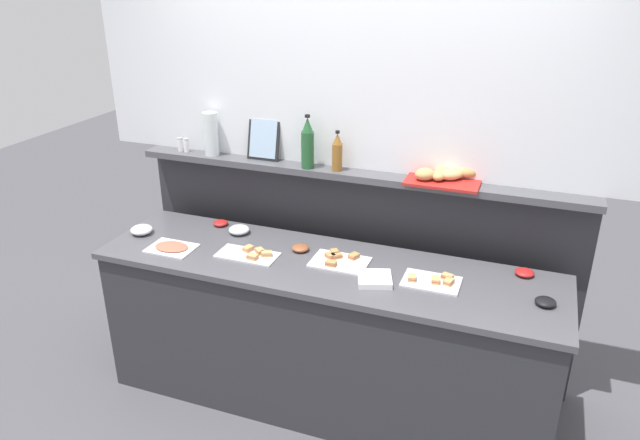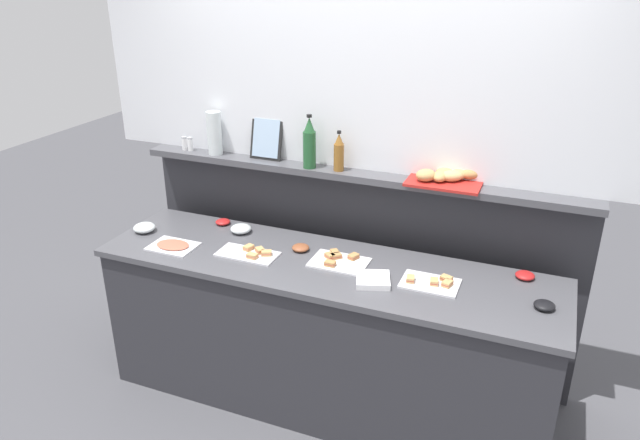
# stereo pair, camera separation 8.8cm
# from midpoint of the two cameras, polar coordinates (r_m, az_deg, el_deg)

# --- Properties ---
(ground_plane) EXTENTS (12.00, 12.00, 0.00)m
(ground_plane) POSITION_cam_midpoint_polar(r_m,az_deg,el_deg) (4.21, 2.66, -11.64)
(ground_plane) COLOR #4C4C51
(buffet_counter) EXTENTS (2.55, 0.67, 0.91)m
(buffet_counter) POSITION_cam_midpoint_polar(r_m,az_deg,el_deg) (3.48, -0.30, -10.85)
(buffet_counter) COLOR #2D2D33
(buffet_counter) RESTS_ON ground_plane
(back_ledge_unit) EXTENTS (2.71, 0.22, 1.30)m
(back_ledge_unit) POSITION_cam_midpoint_polar(r_m,az_deg,el_deg) (3.78, 2.45, -3.89)
(back_ledge_unit) COLOR #2D2D33
(back_ledge_unit) RESTS_ON ground_plane
(upper_wall_panel) EXTENTS (3.31, 0.08, 1.30)m
(upper_wall_panel) POSITION_cam_midpoint_polar(r_m,az_deg,el_deg) (3.41, 2.96, 15.53)
(upper_wall_panel) COLOR white
(upper_wall_panel) RESTS_ON back_ledge_unit
(sandwich_platter_front) EXTENTS (0.29, 0.20, 0.04)m
(sandwich_platter_front) POSITION_cam_midpoint_polar(r_m,az_deg,el_deg) (3.11, 9.86, -5.77)
(sandwich_platter_front) COLOR silver
(sandwich_platter_front) RESTS_ON buffet_counter
(sandwich_platter_side) EXTENTS (0.31, 0.21, 0.04)m
(sandwich_platter_side) POSITION_cam_midpoint_polar(r_m,az_deg,el_deg) (3.27, 1.05, -3.87)
(sandwich_platter_side) COLOR white
(sandwich_platter_side) RESTS_ON buffet_counter
(sandwich_platter_rear) EXTENTS (0.34, 0.17, 0.04)m
(sandwich_platter_rear) POSITION_cam_midpoint_polar(r_m,az_deg,el_deg) (3.36, -7.41, -3.26)
(sandwich_platter_rear) COLOR silver
(sandwich_platter_rear) RESTS_ON buffet_counter
(cold_cuts_platter) EXTENTS (0.26, 0.20, 0.02)m
(cold_cuts_platter) POSITION_cam_midpoint_polar(r_m,az_deg,el_deg) (3.52, -14.64, -2.57)
(cold_cuts_platter) COLOR silver
(cold_cuts_platter) RESTS_ON buffet_counter
(glass_bowl_large) EXTENTS (0.13, 0.13, 0.05)m
(glass_bowl_large) POSITION_cam_midpoint_polar(r_m,az_deg,el_deg) (3.63, -8.38, -0.95)
(glass_bowl_large) COLOR silver
(glass_bowl_large) RESTS_ON buffet_counter
(glass_bowl_medium) EXTENTS (0.13, 0.13, 0.05)m
(glass_bowl_medium) POSITION_cam_midpoint_polar(r_m,az_deg,el_deg) (3.76, -17.25, -0.93)
(glass_bowl_medium) COLOR silver
(glass_bowl_medium) RESTS_ON buffet_counter
(condiment_bowl_dark) EXTENTS (0.09, 0.09, 0.03)m
(condiment_bowl_dark) POSITION_cam_midpoint_polar(r_m,az_deg,el_deg) (3.76, -10.10, -0.29)
(condiment_bowl_dark) COLOR red
(condiment_bowl_dark) RESTS_ON buffet_counter
(condiment_bowl_cream) EXTENTS (0.10, 0.10, 0.04)m
(condiment_bowl_cream) POSITION_cam_midpoint_polar(r_m,az_deg,el_deg) (3.06, 19.90, -7.34)
(condiment_bowl_cream) COLOR black
(condiment_bowl_cream) RESTS_ON buffet_counter
(condiment_bowl_red) EXTENTS (0.10, 0.10, 0.03)m
(condiment_bowl_red) POSITION_cam_midpoint_polar(r_m,az_deg,el_deg) (3.39, -2.62, -2.67)
(condiment_bowl_red) COLOR brown
(condiment_bowl_red) RESTS_ON buffet_counter
(condiment_bowl_teal) EXTENTS (0.10, 0.10, 0.03)m
(condiment_bowl_teal) POSITION_cam_midpoint_polar(r_m,az_deg,el_deg) (3.29, 18.17, -4.77)
(condiment_bowl_teal) COLOR red
(condiment_bowl_teal) RESTS_ON buffet_counter
(napkin_stack) EXTENTS (0.22, 0.22, 0.03)m
(napkin_stack) POSITION_cam_midpoint_polar(r_m,az_deg,el_deg) (3.08, 4.41, -5.62)
(napkin_stack) COLOR white
(napkin_stack) RESTS_ON buffet_counter
(wine_bottle_green) EXTENTS (0.08, 0.08, 0.32)m
(wine_bottle_green) POSITION_cam_midpoint_polar(r_m,az_deg,el_deg) (3.49, -1.91, 7.22)
(wine_bottle_green) COLOR #23562D
(wine_bottle_green) RESTS_ON back_ledge_unit
(vinegar_bottle_amber) EXTENTS (0.06, 0.06, 0.24)m
(vinegar_bottle_amber) POSITION_cam_midpoint_polar(r_m,az_deg,el_deg) (3.45, 0.93, 6.40)
(vinegar_bottle_amber) COLOR #8E5B23
(vinegar_bottle_amber) RESTS_ON back_ledge_unit
(salt_shaker) EXTENTS (0.03, 0.03, 0.09)m
(salt_shaker) POSITION_cam_midpoint_polar(r_m,az_deg,el_deg) (3.95, -13.77, 7.00)
(salt_shaker) COLOR white
(salt_shaker) RESTS_ON back_ledge_unit
(pepper_shaker) EXTENTS (0.03, 0.03, 0.09)m
(pepper_shaker) POSITION_cam_midpoint_polar(r_m,az_deg,el_deg) (3.92, -13.23, 6.95)
(pepper_shaker) COLOR white
(pepper_shaker) RESTS_ON back_ledge_unit
(bread_basket) EXTENTS (0.41, 0.30, 0.08)m
(bread_basket) POSITION_cam_midpoint_polar(r_m,az_deg,el_deg) (3.36, 11.23, 4.18)
(bread_basket) COLOR #B2231E
(bread_basket) RESTS_ON back_ledge_unit
(framed_picture) EXTENTS (0.20, 0.07, 0.26)m
(framed_picture) POSITION_cam_midpoint_polar(r_m,az_deg,el_deg) (3.68, -6.07, 7.70)
(framed_picture) COLOR black
(framed_picture) RESTS_ON back_ledge_unit
(water_carafe) EXTENTS (0.09, 0.09, 0.27)m
(water_carafe) POSITION_cam_midpoint_polar(r_m,az_deg,el_deg) (3.80, -10.99, 8.04)
(water_carafe) COLOR silver
(water_carafe) RESTS_ON back_ledge_unit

